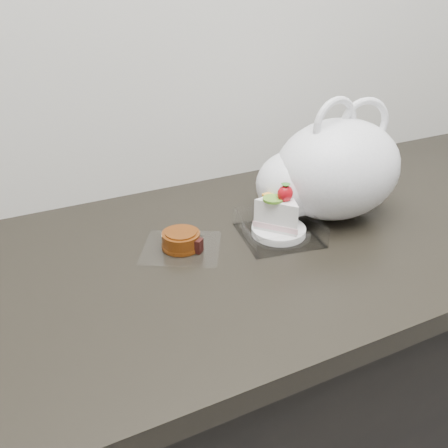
# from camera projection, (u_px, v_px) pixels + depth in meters

# --- Properties ---
(counter) EXTENTS (2.04, 0.64, 0.90)m
(counter) POSITION_uv_depth(u_px,v_px,m) (252.00, 407.00, 1.16)
(counter) COLOR black
(counter) RESTS_ON ground
(cake_tray) EXTENTS (0.16, 0.16, 0.11)m
(cake_tray) POSITION_uv_depth(u_px,v_px,m) (279.00, 222.00, 0.95)
(cake_tray) COLOR white
(cake_tray) RESTS_ON counter
(mooncake_wrap) EXTENTS (0.19, 0.18, 0.03)m
(mooncake_wrap) POSITION_uv_depth(u_px,v_px,m) (182.00, 242.00, 0.92)
(mooncake_wrap) COLOR white
(mooncake_wrap) RESTS_ON counter
(plastic_bag) EXTENTS (0.31, 0.22, 0.25)m
(plastic_bag) POSITION_uv_depth(u_px,v_px,m) (329.00, 171.00, 1.00)
(plastic_bag) COLOR white
(plastic_bag) RESTS_ON counter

